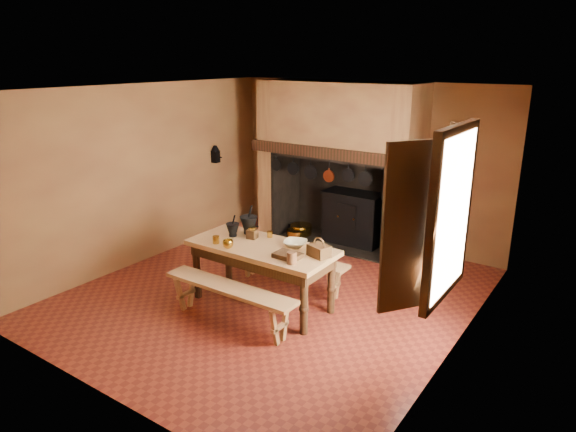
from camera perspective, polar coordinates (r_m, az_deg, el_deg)
The scene contains 28 objects.
floor at distance 7.27m, azimuth -1.56°, elevation -8.66°, with size 5.50×5.50×0.00m, color maroon.
ceiling at distance 6.55m, azimuth -1.77°, elevation 13.94°, with size 5.50×5.50×0.00m, color silver.
back_wall at distance 9.08m, azimuth 8.66°, elevation 5.79°, with size 5.00×0.02×2.80m, color #9D723E.
wall_left at distance 8.46m, azimuth -15.53°, elevation 4.50°, with size 0.02×5.50×2.80m, color #9D723E.
wall_right at distance 5.73m, azimuth 18.98°, elevation -1.80°, with size 0.02×5.50×2.80m, color #9D723E.
wall_front at distance 4.95m, azimuth -20.84°, elevation -5.03°, with size 5.00×0.02×2.80m, color #9D723E.
chimney_breast at distance 8.76m, azimuth 5.72°, elevation 8.22°, with size 2.95×0.96×2.80m.
iron_range at distance 9.07m, azimuth 7.32°, elevation -0.15°, with size 1.12×0.55×1.60m.
hearth_pans at distance 9.48m, azimuth 1.18°, elevation -1.71°, with size 0.51×0.62×0.20m.
hanging_pans at distance 8.44m, azimuth 3.74°, elevation 4.79°, with size 1.92×0.29×0.27m.
onion_string at distance 7.85m, azimuth 12.10°, elevation 3.26°, with size 0.12×0.10×0.46m, color #A04A1D, non-canonical shape.
herb_bunch at distance 7.77m, azimuth 13.34°, elevation 3.42°, with size 0.20×0.20×0.35m, color olive.
window at distance 5.32m, azimuth 16.54°, elevation 0.36°, with size 0.39×1.75×1.76m.
wall_coffee_mill at distance 9.43m, azimuth -8.06°, elevation 6.96°, with size 0.23×0.16×0.31m.
work_table at distance 6.71m, azimuth -2.95°, elevation -4.33°, with size 1.95×0.87×0.85m.
bench_front at distance 6.37m, azimuth -6.53°, elevation -8.80°, with size 1.86×0.33×0.52m.
bench_back at distance 7.32m, azimuth 0.19°, elevation -5.23°, with size 1.79×0.31×0.50m.
mortar_large at distance 7.06m, azimuth -4.38°, elevation -0.89°, with size 0.24×0.24×0.41m.
mortar_small at distance 6.98m, azimuth -6.16°, elevation -1.46°, with size 0.18×0.18×0.31m.
coffee_grinder at distance 6.89m, azimuth -3.99°, elevation -1.92°, with size 0.18×0.14×0.19m.
brass_mug_a at distance 6.77m, azimuth -8.00°, elevation -2.62°, with size 0.09×0.09×0.10m, color #B08628.
brass_mug_b at distance 6.93m, azimuth -2.03°, elevation -2.04°, with size 0.07×0.07×0.08m, color #B08628.
mixing_bowl at distance 6.61m, azimuth 0.81°, elevation -3.07°, with size 0.30×0.30×0.07m, color beige.
stoneware_crock at distance 6.05m, azimuth 0.41°, elevation -4.67°, with size 0.12×0.12×0.15m, color #563320.
glass_jar at distance 6.23m, azimuth 3.78°, elevation -4.12°, with size 0.07×0.07×0.13m, color beige.
wicker_basket at distance 6.27m, azimuth 3.47°, elevation -3.82°, with size 0.30×0.26×0.25m.
wooden_tray at distance 6.25m, azimuth -0.02°, elevation -4.40°, with size 0.33×0.23×0.06m, color #342110.
brass_cup at distance 6.58m, azimuth -6.68°, elevation -3.11°, with size 0.14×0.14×0.11m, color #B08628.
Camera 1 is at (3.86, -5.28, 3.19)m, focal length 32.00 mm.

